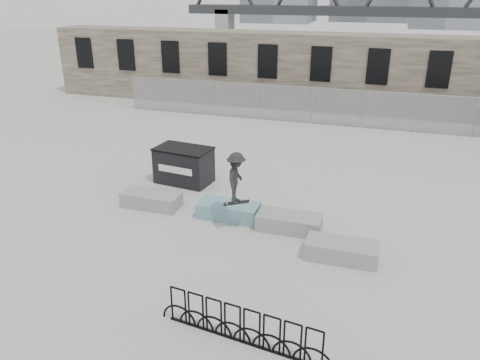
{
  "coord_description": "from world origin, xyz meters",
  "views": [
    {
      "loc": [
        3.89,
        -12.79,
        7.09
      ],
      "look_at": [
        -0.33,
        0.49,
        1.3
      ],
      "focal_mm": 35.0,
      "sensor_mm": 36.0,
      "label": 1
    }
  ],
  "objects_px": {
    "planter_offset": "(342,250)",
    "planter_far_left": "(152,199)",
    "dumpster": "(184,165)",
    "bike_rack": "(242,326)",
    "planter_center_right": "(289,222)",
    "skateboarder": "(236,178)",
    "planter_center_left": "(229,210)"
  },
  "relations": [
    {
      "from": "dumpster",
      "to": "bike_rack",
      "type": "relative_size",
      "value": 0.56
    },
    {
      "from": "planter_far_left",
      "to": "skateboarder",
      "type": "height_order",
      "value": "skateboarder"
    },
    {
      "from": "planter_far_left",
      "to": "dumpster",
      "type": "height_order",
      "value": "dumpster"
    },
    {
      "from": "dumpster",
      "to": "skateboarder",
      "type": "distance_m",
      "value": 4.58
    },
    {
      "from": "planter_center_left",
      "to": "bike_rack",
      "type": "distance_m",
      "value": 5.9
    },
    {
      "from": "planter_offset",
      "to": "bike_rack",
      "type": "bearing_deg",
      "value": -112.26
    },
    {
      "from": "planter_center_right",
      "to": "planter_offset",
      "type": "xyz_separation_m",
      "value": [
        1.76,
        -1.21,
        0.0
      ]
    },
    {
      "from": "planter_far_left",
      "to": "planter_offset",
      "type": "height_order",
      "value": "same"
    },
    {
      "from": "planter_center_right",
      "to": "bike_rack",
      "type": "distance_m",
      "value": 5.26
    },
    {
      "from": "planter_center_left",
      "to": "dumpster",
      "type": "relative_size",
      "value": 0.88
    },
    {
      "from": "planter_center_left",
      "to": "dumpster",
      "type": "height_order",
      "value": "dumpster"
    },
    {
      "from": "planter_offset",
      "to": "dumpster",
      "type": "distance_m",
      "value": 7.5
    },
    {
      "from": "bike_rack",
      "to": "planter_center_right",
      "type": "bearing_deg",
      "value": 91.16
    },
    {
      "from": "dumpster",
      "to": "planter_far_left",
      "type": "bearing_deg",
      "value": -87.73
    },
    {
      "from": "bike_rack",
      "to": "skateboarder",
      "type": "relative_size",
      "value": 2.34
    },
    {
      "from": "planter_far_left",
      "to": "planter_offset",
      "type": "distance_m",
      "value": 6.81
    },
    {
      "from": "planter_center_right",
      "to": "planter_far_left",
      "type": "bearing_deg",
      "value": 177.47
    },
    {
      "from": "planter_center_left",
      "to": "dumpster",
      "type": "distance_m",
      "value": 3.55
    },
    {
      "from": "planter_far_left",
      "to": "planter_offset",
      "type": "bearing_deg",
      "value": -12.1
    },
    {
      "from": "planter_center_right",
      "to": "skateboarder",
      "type": "height_order",
      "value": "skateboarder"
    },
    {
      "from": "planter_offset",
      "to": "planter_far_left",
      "type": "bearing_deg",
      "value": 167.9
    },
    {
      "from": "planter_center_left",
      "to": "skateboarder",
      "type": "distance_m",
      "value": 1.79
    },
    {
      "from": "planter_far_left",
      "to": "planter_center_right",
      "type": "bearing_deg",
      "value": -2.53
    },
    {
      "from": "planter_center_left",
      "to": "planter_offset",
      "type": "distance_m",
      "value": 4.1
    },
    {
      "from": "planter_center_left",
      "to": "bike_rack",
      "type": "height_order",
      "value": "bike_rack"
    },
    {
      "from": "skateboarder",
      "to": "dumpster",
      "type": "bearing_deg",
      "value": 39.86
    },
    {
      "from": "dumpster",
      "to": "planter_offset",
      "type": "bearing_deg",
      "value": -23.37
    },
    {
      "from": "dumpster",
      "to": "skateboarder",
      "type": "xyz_separation_m",
      "value": [
        3.16,
        -3.14,
        1.08
      ]
    },
    {
      "from": "planter_offset",
      "to": "planter_center_right",
      "type": "bearing_deg",
      "value": 145.5
    },
    {
      "from": "bike_rack",
      "to": "dumpster",
      "type": "bearing_deg",
      "value": 121.58
    },
    {
      "from": "planter_offset",
      "to": "bike_rack",
      "type": "xyz_separation_m",
      "value": [
        -1.66,
        -4.05,
        0.16
      ]
    },
    {
      "from": "planter_far_left",
      "to": "bike_rack",
      "type": "relative_size",
      "value": 0.5
    }
  ]
}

